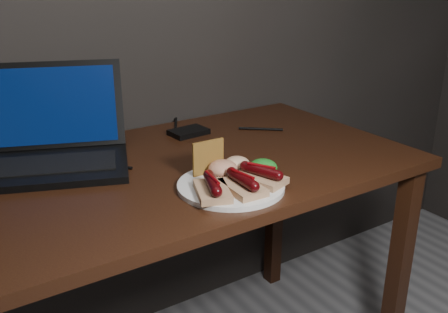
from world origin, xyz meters
TOP-DOWN VIEW (x-y plane):
  - desk at (0.00, 1.38)m, footprint 1.40×0.70m
  - laptop at (-0.21, 1.57)m, footprint 0.49×0.45m
  - hard_drive at (0.22, 1.58)m, footprint 0.12×0.09m
  - desk_cables at (-0.00, 1.55)m, footprint 0.99×0.36m
  - plate at (0.10, 1.18)m, footprint 0.32×0.32m
  - bread_sausage_left at (0.03, 1.15)m, footprint 0.11×0.13m
  - bread_sausage_center at (0.10, 1.13)m, footprint 0.08×0.12m
  - bread_sausage_right at (0.17, 1.15)m, footprint 0.10×0.13m
  - crispbread at (0.09, 1.26)m, footprint 0.08×0.01m
  - salad_greens at (0.20, 1.18)m, footprint 0.07×0.07m
  - salsa_mound at (0.11, 1.22)m, footprint 0.07×0.07m
  - coleslaw_mound at (0.16, 1.24)m, footprint 0.06×0.06m

SIDE VIEW (x-z plane):
  - desk at x=0.00m, z-range 0.29..1.04m
  - desk_cables at x=0.00m, z-range 0.75..0.76m
  - plate at x=0.10m, z-range 0.75..0.76m
  - hard_drive at x=0.22m, z-range 0.75..0.77m
  - bread_sausage_left at x=0.03m, z-range 0.76..0.80m
  - bread_sausage_center at x=0.10m, z-range 0.76..0.80m
  - bread_sausage_right at x=0.17m, z-range 0.76..0.80m
  - coleslaw_mound at x=0.16m, z-range 0.76..0.80m
  - salad_greens at x=0.20m, z-range 0.76..0.80m
  - salsa_mound at x=0.11m, z-range 0.76..0.80m
  - laptop at x=-0.21m, z-range 0.68..0.93m
  - crispbread at x=0.09m, z-range 0.76..0.85m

